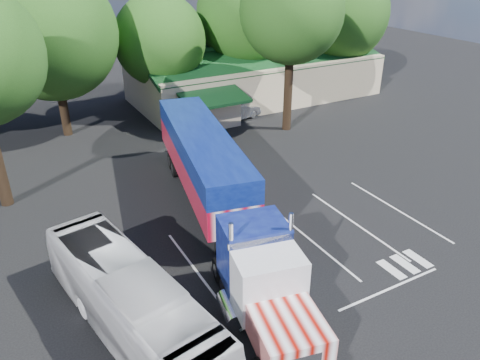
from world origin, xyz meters
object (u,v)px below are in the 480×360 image
tour_bus (132,303)px  silver_sedan (237,111)px  semi_truck (215,181)px  woman (230,186)px  bicycle (226,186)px

tour_bus → silver_sedan: size_ratio=2.43×
tour_bus → silver_sedan: bearing=41.7°
semi_truck → woman: (2.02, 2.05, -1.74)m
bicycle → silver_sedan: silver_sedan is taller
silver_sedan → woman: bearing=133.9°
silver_sedan → tour_bus: bearing=126.5°
semi_truck → bicycle: 4.37m
semi_truck → woman: size_ratio=12.67×
woman → silver_sedan: size_ratio=0.38×
semi_truck → silver_sedan: 17.51m
woman → tour_bus: (-8.60, -8.00, 0.68)m
semi_truck → bicycle: bearing=65.7°
bicycle → silver_sedan: 13.65m
bicycle → tour_bus: 12.64m
tour_bus → silver_sedan: tour_bus is taller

